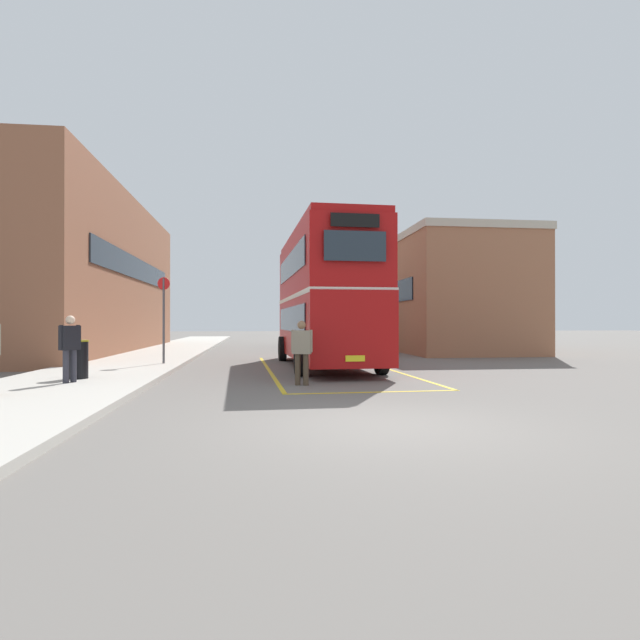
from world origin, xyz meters
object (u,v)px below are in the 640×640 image
single_deck_bus (322,321)px  pedestrian_boarding (302,348)px  double_decker_bus (324,296)px  litter_bin (79,359)px  bus_stop_sign (164,312)px  pedestrian_waiting_near (70,344)px

single_deck_bus → pedestrian_boarding: size_ratio=5.01×
double_decker_bus → single_deck_bus: (1.71, 13.98, -0.87)m
single_deck_bus → pedestrian_boarding: 19.54m
litter_bin → bus_stop_sign: (1.31, 4.78, 1.30)m
pedestrian_boarding → litter_bin: (-5.67, 0.99, -0.30)m
litter_bin → bus_stop_sign: bearing=74.7°
double_decker_bus → pedestrian_waiting_near: size_ratio=6.10×
double_decker_bus → pedestrian_boarding: size_ratio=6.04×
single_deck_bus → pedestrian_waiting_near: size_ratio=5.06×
pedestrian_waiting_near → pedestrian_boarding: bearing=-0.8°
single_deck_bus → litter_bin: single_deck_bus is taller
pedestrian_boarding → bus_stop_sign: size_ratio=0.54×
pedestrian_waiting_near → single_deck_bus: bearing=66.0°
litter_bin → bus_stop_sign: 5.12m
pedestrian_boarding → pedestrian_waiting_near: size_ratio=1.01×
pedestrian_boarding → pedestrian_waiting_near: (-5.57, 0.08, 0.13)m
litter_bin → bus_stop_sign: bus_stop_sign is taller
litter_bin → double_decker_bus: bearing=31.9°
litter_bin → single_deck_bus: bearing=64.7°
pedestrian_waiting_near → litter_bin: 1.01m
double_decker_bus → single_deck_bus: bearing=83.0°
pedestrian_waiting_near → litter_bin: pedestrian_waiting_near is taller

